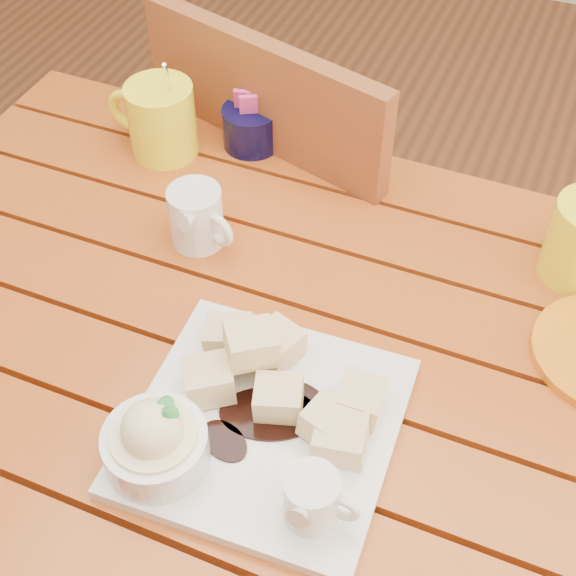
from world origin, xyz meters
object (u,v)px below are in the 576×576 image
at_px(table, 281,389).
at_px(chair_far, 306,215).
at_px(dessert_plate, 240,424).
at_px(coffee_mug_left, 160,118).

relative_size(table, chair_far, 1.30).
relative_size(dessert_plate, chair_far, 0.32).
xyz_separation_m(table, coffee_mug_left, (-0.31, 0.27, 0.17)).
xyz_separation_m(coffee_mug_left, chair_far, (0.17, 0.18, -0.29)).
distance_m(dessert_plate, chair_far, 0.68).
relative_size(dessert_plate, coffee_mug_left, 1.75).
relative_size(table, dessert_plate, 4.06).
relative_size(coffee_mug_left, chair_far, 0.18).
bearing_deg(dessert_plate, chair_far, 104.90).
bearing_deg(dessert_plate, table, 96.41).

